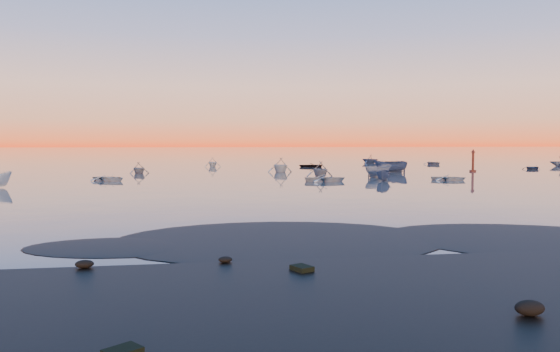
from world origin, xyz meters
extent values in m
plane|color=#605850|center=(0.00, 100.00, 0.00)|extent=(600.00, 600.00, 0.00)
imported|color=white|center=(-14.47, 36.85, 0.00)|extent=(3.55, 3.94, 0.94)
imported|color=slate|center=(14.69, 38.34, 0.00)|extent=(3.56, 4.37, 1.41)
imported|color=slate|center=(8.41, 40.25, 0.00)|extent=(3.96, 2.03, 1.34)
cylinder|color=#4C1A10|center=(31.04, 47.27, 0.05)|extent=(0.88, 0.88, 0.29)
cylinder|color=#4C1A10|center=(31.04, 47.27, 1.27)|extent=(0.31, 0.31, 2.54)
cone|color=#4C1A10|center=(31.04, 47.27, 2.78)|extent=(0.59, 0.59, 0.49)
camera|label=1|loc=(-6.05, -20.67, 3.97)|focal=35.00mm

